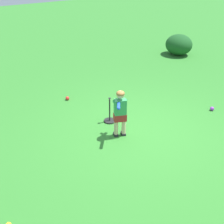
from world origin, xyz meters
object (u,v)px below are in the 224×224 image
at_px(child_batter, 120,109).
at_px(play_ball_far_left, 67,98).
at_px(play_ball_far_right, 212,109).
at_px(batting_tee, 110,118).

height_order(child_batter, play_ball_far_left, child_batter).
relative_size(child_batter, play_ball_far_right, 10.60).
xyz_separation_m(play_ball_far_left, batting_tee, (0.31, -1.60, 0.05)).
height_order(play_ball_far_right, batting_tee, batting_tee).
relative_size(child_batter, play_ball_far_left, 10.52).
xyz_separation_m(child_batter, play_ball_far_right, (2.62, -0.41, -0.60)).
bearing_deg(batting_tee, play_ball_far_right, -22.81).
bearing_deg(batting_tee, child_batter, -104.27).
relative_size(play_ball_far_right, batting_tee, 0.16).
relative_size(play_ball_far_right, play_ball_far_left, 0.99).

